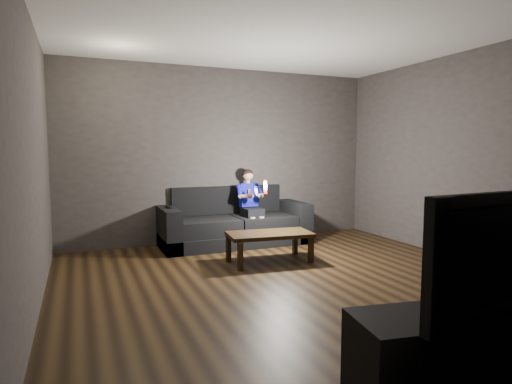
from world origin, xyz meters
name	(u,v)px	position (x,y,z in m)	size (l,w,h in m)	color
floor	(299,285)	(0.00, 0.00, 0.00)	(5.00, 5.00, 0.00)	black
back_wall	(224,155)	(0.00, 2.50, 1.35)	(5.00, 0.04, 2.70)	#37322F
left_wall	(29,161)	(-2.50, 0.00, 1.35)	(0.04, 5.00, 2.70)	#37322F
right_wall	(475,157)	(2.50, 0.00, 1.35)	(0.04, 5.00, 2.70)	#37322F
ceiling	(301,24)	(0.00, 0.00, 2.70)	(5.00, 5.00, 0.02)	silver
sofa	(233,225)	(0.04, 2.18, 0.28)	(2.24, 0.97, 0.86)	black
child	(250,198)	(0.29, 2.11, 0.70)	(0.41, 0.50, 1.00)	black
wii_remote_red	(265,187)	(0.37, 1.73, 0.90)	(0.06, 0.08, 0.20)	red
nunchuk_white	(256,191)	(0.22, 1.73, 0.85)	(0.07, 0.10, 0.14)	silver
wii_remote_black	(168,207)	(-0.97, 2.10, 0.62)	(0.07, 0.15, 0.03)	black
coffee_table	(270,236)	(0.09, 0.96, 0.33)	(1.11, 0.64, 0.39)	black
media_console	(479,356)	(-0.06, -2.27, 0.27)	(1.51, 0.43, 0.54)	black
tv	(485,251)	(-0.06, -2.27, 0.88)	(1.19, 0.16, 0.68)	black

